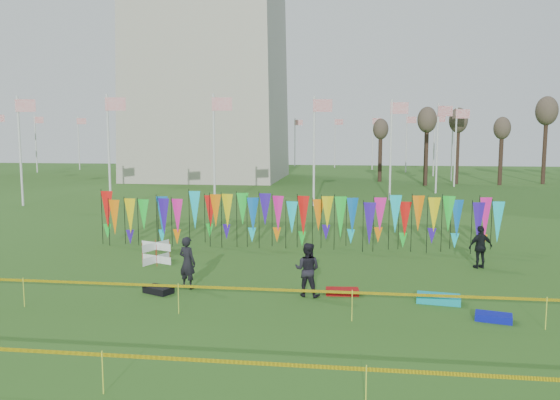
# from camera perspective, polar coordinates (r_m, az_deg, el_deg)

# --- Properties ---
(ground) EXTENTS (160.00, 160.00, 0.00)m
(ground) POSITION_cam_1_polar(r_m,az_deg,el_deg) (17.10, -2.12, -10.79)
(ground) COLOR #294E16
(ground) RESTS_ON ground
(flagpole_ring) EXTENTS (57.40, 56.16, 8.00)m
(flagpole_ring) POSITION_cam_1_polar(r_m,az_deg,el_deg) (66.24, -7.17, 5.71)
(flagpole_ring) COLOR silver
(flagpole_ring) RESTS_ON ground
(banner_row) EXTENTS (18.64, 0.64, 2.40)m
(banner_row) POSITION_cam_1_polar(r_m,az_deg,el_deg) (25.10, 1.79, -1.58)
(banner_row) COLOR black
(banner_row) RESTS_ON ground
(caution_tape_near) EXTENTS (26.00, 0.02, 0.90)m
(caution_tape_near) POSITION_cam_1_polar(r_m,az_deg,el_deg) (15.77, -3.69, -9.37)
(caution_tape_near) COLOR #FFDC05
(caution_tape_near) RESTS_ON ground
(caution_tape_far) EXTENTS (26.00, 0.02, 0.90)m
(caution_tape_far) POSITION_cam_1_polar(r_m,az_deg,el_deg) (11.18, -8.88, -16.37)
(caution_tape_far) COLOR #FFDC05
(caution_tape_far) RESTS_ON ground
(box_kite) EXTENTS (0.79, 0.79, 0.87)m
(box_kite) POSITION_cam_1_polar(r_m,az_deg,el_deg) (22.75, -12.81, -5.38)
(box_kite) COLOR red
(box_kite) RESTS_ON ground
(person_left) EXTENTS (0.78, 0.69, 1.77)m
(person_left) POSITION_cam_1_polar(r_m,az_deg,el_deg) (18.80, -9.66, -6.46)
(person_left) COLOR black
(person_left) RESTS_ON ground
(person_mid) EXTENTS (0.93, 0.68, 1.74)m
(person_mid) POSITION_cam_1_polar(r_m,az_deg,el_deg) (17.69, 2.88, -7.26)
(person_mid) COLOR black
(person_mid) RESTS_ON ground
(person_right) EXTENTS (1.11, 0.86, 1.68)m
(person_right) POSITION_cam_1_polar(r_m,az_deg,el_deg) (22.68, 20.22, -4.63)
(person_right) COLOR black
(person_right) RESTS_ON ground
(kite_bag_blue) EXTENTS (1.07, 0.73, 0.20)m
(kite_bag_blue) POSITION_cam_1_polar(r_m,az_deg,el_deg) (16.71, 21.42, -11.33)
(kite_bag_blue) COLOR #0A13B0
(kite_bag_blue) RESTS_ON ground
(kite_bag_red) EXTENTS (1.09, 0.56, 0.19)m
(kite_bag_red) POSITION_cam_1_polar(r_m,az_deg,el_deg) (18.13, 6.52, -9.48)
(kite_bag_red) COLOR #AB0B0B
(kite_bag_red) RESTS_ON ground
(kite_bag_black) EXTENTS (1.07, 0.88, 0.22)m
(kite_bag_black) POSITION_cam_1_polar(r_m,az_deg,el_deg) (18.61, -12.59, -9.14)
(kite_bag_black) COLOR black
(kite_bag_black) RESTS_ON ground
(kite_bag_teal) EXTENTS (1.38, 0.81, 0.25)m
(kite_bag_teal) POSITION_cam_1_polar(r_m,az_deg,el_deg) (17.86, 16.23, -9.87)
(kite_bag_teal) COLOR #0DA8B9
(kite_bag_teal) RESTS_ON ground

